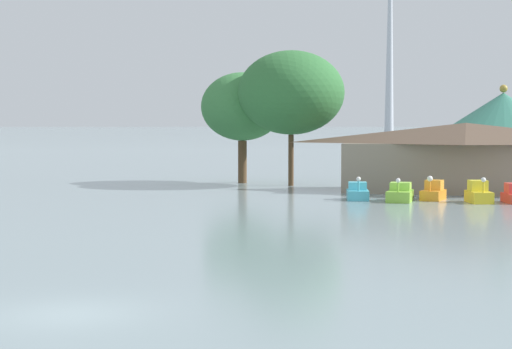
% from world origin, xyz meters
% --- Properties ---
extents(ground_plane, '(2000.00, 2000.00, 0.00)m').
position_xyz_m(ground_plane, '(0.00, 0.00, 0.00)').
color(ground_plane, gray).
extents(pedal_boat_cyan, '(1.88, 2.66, 1.67)m').
position_xyz_m(pedal_boat_cyan, '(2.98, 37.65, 0.49)').
color(pedal_boat_cyan, '#4CB7CC').
rests_on(pedal_boat_cyan, ground).
extents(pedal_boat_lime, '(1.66, 3.00, 1.67)m').
position_xyz_m(pedal_boat_lime, '(5.93, 37.15, 0.52)').
color(pedal_boat_lime, '#8CCC3F').
rests_on(pedal_boat_lime, ground).
extents(pedal_boat_orange, '(1.75, 2.63, 1.73)m').
position_xyz_m(pedal_boat_orange, '(8.06, 38.85, 0.55)').
color(pedal_boat_orange, orange).
rests_on(pedal_boat_orange, ground).
extents(pedal_boat_yellow, '(1.97, 2.79, 1.76)m').
position_xyz_m(pedal_boat_yellow, '(11.10, 37.57, 0.59)').
color(pedal_boat_yellow, yellow).
rests_on(pedal_boat_yellow, ground).
extents(boathouse, '(19.65, 7.66, 5.33)m').
position_xyz_m(boathouse, '(10.11, 46.17, 2.79)').
color(boathouse, gray).
rests_on(boathouse, ground).
extents(green_roof_pavilion, '(11.61, 11.61, 8.66)m').
position_xyz_m(green_roof_pavilion, '(13.12, 56.90, 4.63)').
color(green_roof_pavilion, brown).
rests_on(green_roof_pavilion, ground).
extents(shoreline_tree_tall_left, '(7.31, 7.31, 9.77)m').
position_xyz_m(shoreline_tree_tall_left, '(-9.18, 51.77, 6.73)').
color(shoreline_tree_tall_left, brown).
rests_on(shoreline_tree_tall_left, ground).
extents(shoreline_tree_mid, '(8.99, 8.99, 11.41)m').
position_xyz_m(shoreline_tree_mid, '(-4.29, 49.52, 7.86)').
color(shoreline_tree_mid, brown).
rests_on(shoreline_tree_mid, ground).
extents(distant_broadcast_tower, '(6.87, 6.87, 159.16)m').
position_xyz_m(distant_broadcast_tower, '(-29.38, 386.77, 62.08)').
color(distant_broadcast_tower, '#B7BCC6').
rests_on(distant_broadcast_tower, ground).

